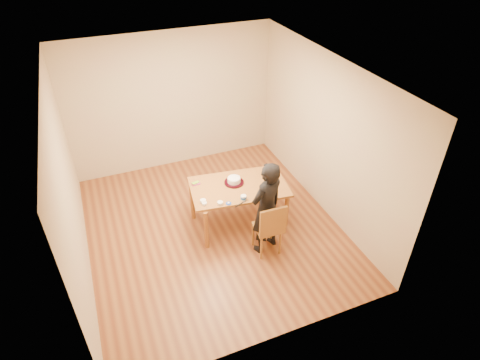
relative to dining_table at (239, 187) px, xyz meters
name	(u,v)px	position (x,y,z in m)	size (l,w,h in m)	color
room_shell	(202,149)	(-0.47, 0.35, 0.62)	(4.00, 4.50, 2.70)	brown
dining_table	(239,187)	(0.00, 0.00, 0.00)	(1.55, 0.92, 0.04)	brown
dining_chair	(267,227)	(0.15, -0.78, -0.28)	(0.37, 0.37, 0.04)	brown
cake_plate	(234,182)	(-0.04, 0.11, 0.03)	(0.32, 0.32, 0.02)	#CA0D3E
cake	(234,180)	(-0.04, 0.11, 0.08)	(0.21, 0.21, 0.07)	white
frosting_dome	(234,178)	(-0.04, 0.11, 0.12)	(0.21, 0.21, 0.03)	white
frosting_tub	(244,198)	(-0.07, -0.36, 0.06)	(0.09, 0.09, 0.08)	white
frosting_lid	(229,203)	(-0.32, -0.37, 0.02)	(0.09, 0.09, 0.01)	#173396
frosting_dollop	(229,203)	(-0.32, -0.37, 0.04)	(0.04, 0.04, 0.02)	white
ramekin_green	(220,203)	(-0.44, -0.33, 0.04)	(0.09, 0.09, 0.04)	white
ramekin_yellow	(203,201)	(-0.66, -0.19, 0.04)	(0.09, 0.09, 0.04)	white
ramekin_multi	(204,204)	(-0.66, -0.25, 0.04)	(0.08, 0.08, 0.04)	white
candy_box_pink	(196,184)	(-0.63, 0.31, 0.03)	(0.13, 0.07, 0.02)	#EA3791
candy_box_green	(196,183)	(-0.63, 0.31, 0.05)	(0.12, 0.06, 0.02)	green
spatula	(239,205)	(-0.18, -0.46, 0.02)	(0.16, 0.01, 0.01)	black
person	(267,208)	(0.15, -0.73, 0.06)	(0.58, 0.38, 1.58)	black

